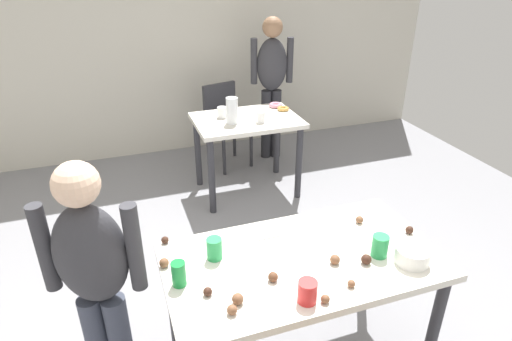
# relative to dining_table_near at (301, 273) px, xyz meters

# --- Properties ---
(wall_back) EXTENTS (6.40, 0.10, 2.60)m
(wall_back) POSITION_rel_dining_table_near_xyz_m (-0.14, 3.29, 0.64)
(wall_back) COLOR beige
(wall_back) RESTS_ON ground_plane
(dining_table_near) EXTENTS (1.37, 0.75, 0.75)m
(dining_table_near) POSITION_rel_dining_table_near_xyz_m (0.00, 0.00, 0.00)
(dining_table_near) COLOR silver
(dining_table_near) RESTS_ON ground_plane
(dining_table_far) EXTENTS (0.95, 0.67, 0.75)m
(dining_table_far) POSITION_rel_dining_table_near_xyz_m (0.37, 2.01, -0.03)
(dining_table_far) COLOR silver
(dining_table_far) RESTS_ON ground_plane
(chair_far_table) EXTENTS (0.49, 0.49, 0.87)m
(chair_far_table) POSITION_rel_dining_table_near_xyz_m (0.35, 2.70, -0.16)
(chair_far_table) COLOR #2D2D33
(chair_far_table) RESTS_ON ground_plane
(person_girl_near) EXTENTS (0.45, 0.29, 1.39)m
(person_girl_near) POSITION_rel_dining_table_near_xyz_m (-0.96, 0.09, 0.17)
(person_girl_near) COLOR #383D4C
(person_girl_near) RESTS_ON ground_plane
(person_adult_far) EXTENTS (0.46, 0.26, 1.53)m
(person_adult_far) POSITION_rel_dining_table_near_xyz_m (0.87, 2.69, 0.27)
(person_adult_far) COLOR #28282D
(person_adult_far) RESTS_ON ground_plane
(mixing_bowl) EXTENTS (0.17, 0.17, 0.08)m
(mixing_bowl) POSITION_rel_dining_table_near_xyz_m (0.49, -0.20, 0.13)
(mixing_bowl) COLOR white
(mixing_bowl) RESTS_ON dining_table_near
(soda_can) EXTENTS (0.07, 0.07, 0.12)m
(soda_can) POSITION_rel_dining_table_near_xyz_m (-0.61, 0.01, 0.16)
(soda_can) COLOR #198438
(soda_can) RESTS_ON dining_table_near
(fork_near) EXTENTS (0.17, 0.02, 0.01)m
(fork_near) POSITION_rel_dining_table_near_xyz_m (-0.10, 0.21, 0.10)
(fork_near) COLOR silver
(fork_near) RESTS_ON dining_table_near
(cup_near_0) EXTENTS (0.08, 0.08, 0.11)m
(cup_near_0) POSITION_rel_dining_table_near_xyz_m (-0.41, 0.14, 0.15)
(cup_near_0) COLOR green
(cup_near_0) RESTS_ON dining_table_near
(cup_near_1) EXTENTS (0.08, 0.08, 0.11)m
(cup_near_1) POSITION_rel_dining_table_near_xyz_m (0.37, -0.11, 0.15)
(cup_near_1) COLOR green
(cup_near_1) RESTS_ON dining_table_near
(cup_near_2) EXTENTS (0.08, 0.08, 0.10)m
(cup_near_2) POSITION_rel_dining_table_near_xyz_m (-0.11, -0.28, 0.15)
(cup_near_2) COLOR red
(cup_near_2) RESTS_ON dining_table_near
(cake_ball_0) EXTENTS (0.04, 0.04, 0.04)m
(cake_ball_0) POSITION_rel_dining_table_near_xyz_m (0.43, 0.18, 0.12)
(cake_ball_0) COLOR brown
(cake_ball_0) RESTS_ON dining_table_near
(cake_ball_1) EXTENTS (0.04, 0.04, 0.04)m
(cake_ball_1) POSITION_rel_dining_table_near_xyz_m (-0.62, 0.35, 0.11)
(cake_ball_1) COLOR #3D2319
(cake_ball_1) RESTS_ON dining_table_near
(cake_ball_2) EXTENTS (0.05, 0.05, 0.05)m
(cake_ball_2) POSITION_rel_dining_table_near_xyz_m (0.13, -0.09, 0.12)
(cake_ball_2) COLOR brown
(cake_ball_2) RESTS_ON dining_table_near
(cake_ball_3) EXTENTS (0.05, 0.05, 0.05)m
(cake_ball_3) POSITION_rel_dining_table_near_xyz_m (-0.20, -0.11, 0.12)
(cake_ball_3) COLOR brown
(cake_ball_3) RESTS_ON dining_table_near
(cake_ball_4) EXTENTS (0.04, 0.04, 0.04)m
(cake_ball_4) POSITION_rel_dining_table_near_xyz_m (-0.44, -0.24, 0.12)
(cake_ball_4) COLOR brown
(cake_ball_4) RESTS_ON dining_table_near
(cake_ball_5) EXTENTS (0.04, 0.04, 0.04)m
(cake_ball_5) POSITION_rel_dining_table_near_xyz_m (0.12, -0.26, 0.11)
(cake_ball_5) COLOR brown
(cake_ball_5) RESTS_ON dining_table_near
(cake_ball_6) EXTENTS (0.05, 0.05, 0.05)m
(cake_ball_6) POSITION_rel_dining_table_near_xyz_m (-0.66, 0.16, 0.12)
(cake_ball_6) COLOR brown
(cake_ball_6) RESTS_ON dining_table_near
(cake_ball_7) EXTENTS (0.05, 0.05, 0.05)m
(cake_ball_7) POSITION_rel_dining_table_near_xyz_m (-0.40, -0.19, 0.12)
(cake_ball_7) COLOR brown
(cake_ball_7) RESTS_ON dining_table_near
(cake_ball_8) EXTENTS (0.04, 0.04, 0.04)m
(cake_ball_8) POSITION_rel_dining_table_near_xyz_m (0.63, 0.00, 0.12)
(cake_ball_8) COLOR #3D2319
(cake_ball_8) RESTS_ON dining_table_near
(cake_ball_9) EXTENTS (0.04, 0.04, 0.04)m
(cake_ball_9) POSITION_rel_dining_table_near_xyz_m (-0.51, -0.10, 0.12)
(cake_ball_9) COLOR #3D2319
(cake_ball_9) RESTS_ON dining_table_near
(cake_ball_10) EXTENTS (0.05, 0.05, 0.05)m
(cake_ball_10) POSITION_rel_dining_table_near_xyz_m (0.27, -0.14, 0.12)
(cake_ball_10) COLOR #3D2319
(cake_ball_10) RESTS_ON dining_table_near
(cake_ball_11) EXTENTS (0.04, 0.04, 0.04)m
(cake_ball_11) POSITION_rel_dining_table_near_xyz_m (-0.04, -0.31, 0.11)
(cake_ball_11) COLOR brown
(cake_ball_11) RESTS_ON dining_table_near
(pitcher_far) EXTENTS (0.11, 0.11, 0.23)m
(pitcher_far) POSITION_rel_dining_table_near_xyz_m (0.21, 1.94, 0.21)
(pitcher_far) COLOR white
(pitcher_far) RESTS_ON dining_table_far
(cup_far_0) EXTENTS (0.09, 0.09, 0.10)m
(cup_far_0) POSITION_rel_dining_table_near_xyz_m (0.17, 2.11, 0.14)
(cup_far_0) COLOR white
(cup_far_0) RESTS_ON dining_table_far
(cup_far_1) EXTENTS (0.08, 0.08, 0.10)m
(cup_far_1) POSITION_rel_dining_table_near_xyz_m (0.46, 1.88, 0.14)
(cup_far_1) COLOR white
(cup_far_1) RESTS_ON dining_table_far
(donut_far_0) EXTENTS (0.11, 0.11, 0.03)m
(donut_far_0) POSITION_rel_dining_table_near_xyz_m (0.27, 2.24, 0.11)
(donut_far_0) COLOR white
(donut_far_0) RESTS_ON dining_table_far
(donut_far_1) EXTENTS (0.13, 0.13, 0.04)m
(donut_far_1) POSITION_rel_dining_table_near_xyz_m (0.74, 2.22, 0.11)
(donut_far_1) COLOR pink
(donut_far_1) RESTS_ON dining_table_far
(donut_far_2) EXTENTS (0.11, 0.11, 0.03)m
(donut_far_2) POSITION_rel_dining_table_near_xyz_m (0.77, 2.11, 0.11)
(donut_far_2) COLOR gold
(donut_far_2) RESTS_ON dining_table_far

